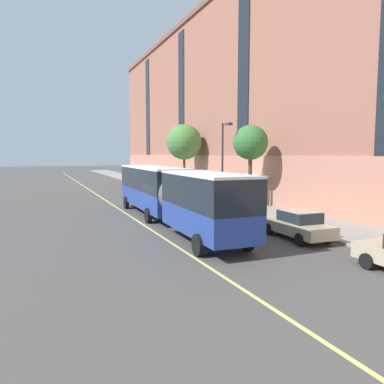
{
  "coord_description": "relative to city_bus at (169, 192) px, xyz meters",
  "views": [
    {
      "loc": [
        -7.18,
        -23.74,
        4.51
      ],
      "look_at": [
        3.21,
        1.04,
        1.8
      ],
      "focal_mm": 35.0,
      "sensor_mm": 36.0,
      "label": 1
    }
  ],
  "objects": [
    {
      "name": "ground_plane",
      "position": [
        -0.79,
        0.9,
        -2.08
      ],
      "size": [
        260.0,
        260.0,
        0.0
      ],
      "primitive_type": "plane",
      "color": "#4C4947"
    },
    {
      "name": "sidewalk",
      "position": [
        8.44,
        3.9,
        -2.01
      ],
      "size": [
        4.8,
        160.0,
        0.15
      ],
      "primitive_type": "cube",
      "color": "gray",
      "rests_on": "ground"
    },
    {
      "name": "apartment_facade",
      "position": [
        16.81,
        0.9,
        9.16
      ],
      "size": [
        15.2,
        110.0,
        22.51
      ],
      "color": "#A36651",
      "rests_on": "ground"
    },
    {
      "name": "city_bus",
      "position": [
        0.0,
        0.0,
        0.0
      ],
      "size": [
        3.12,
        19.19,
        3.59
      ],
      "color": "navy",
      "rests_on": "ground"
    },
    {
      "name": "parked_car_champagne_2",
      "position": [
        4.81,
        -6.89,
        -1.3
      ],
      "size": [
        2.02,
        4.58,
        1.56
      ],
      "color": "#BCAD89",
      "rests_on": "ground"
    },
    {
      "name": "parked_car_navy_3",
      "position": [
        4.8,
        30.09,
        -1.3
      ],
      "size": [
        1.95,
        4.32,
        1.56
      ],
      "color": "navy",
      "rests_on": "ground"
    },
    {
      "name": "parked_car_navy_4",
      "position": [
        4.98,
        6.24,
        -1.3
      ],
      "size": [
        1.98,
        4.76,
        1.56
      ],
      "color": "navy",
      "rests_on": "ground"
    },
    {
      "name": "parked_car_green_5",
      "position": [
        4.79,
        20.96,
        -1.3
      ],
      "size": [
        2.12,
        4.61,
        1.56
      ],
      "color": "#23603D",
      "rests_on": "ground"
    },
    {
      "name": "parked_car_navy_6",
      "position": [
        4.79,
        13.22,
        -1.3
      ],
      "size": [
        1.98,
        4.59,
        1.56
      ],
      "color": "navy",
      "rests_on": "ground"
    },
    {
      "name": "street_tree_mid_block",
      "position": [
        8.47,
        3.9,
        3.35
      ],
      "size": [
        2.87,
        2.87,
        6.78
      ],
      "color": "brown",
      "rests_on": "sidewalk"
    },
    {
      "name": "street_tree_far_uptown",
      "position": [
        8.47,
        18.77,
        3.87
      ],
      "size": [
        4.19,
        4.19,
        7.91
      ],
      "color": "brown",
      "rests_on": "sidewalk"
    },
    {
      "name": "street_lamp",
      "position": [
        6.64,
        5.12,
        2.32
      ],
      "size": [
        0.36,
        1.48,
        6.95
      ],
      "color": "#2D2D30",
      "rests_on": "sidewalk"
    },
    {
      "name": "fire_hydrant",
      "position": [
        6.54,
        -0.24,
        -1.59
      ],
      "size": [
        0.42,
        0.24,
        0.72
      ],
      "color": "red",
      "rests_on": "sidewalk"
    },
    {
      "name": "lane_centerline",
      "position": [
        -1.7,
        3.9,
        -2.08
      ],
      "size": [
        0.16,
        140.0,
        0.01
      ],
      "primitive_type": "cube",
      "color": "#E0D66B",
      "rests_on": "ground"
    }
  ]
}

